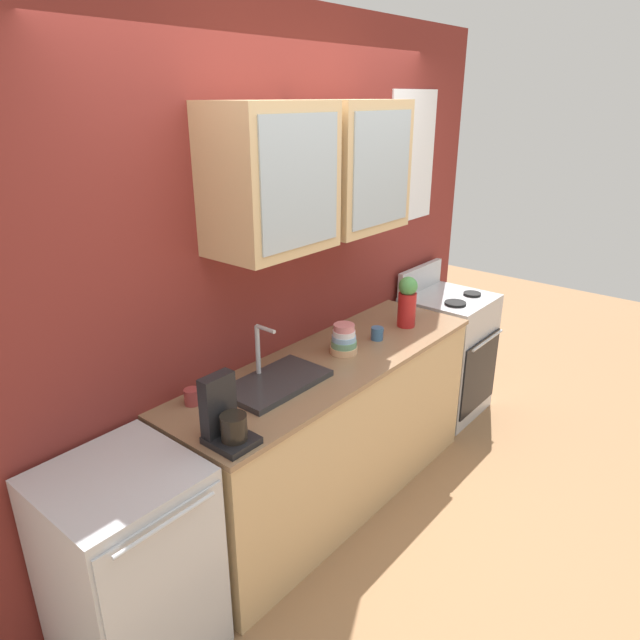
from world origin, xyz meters
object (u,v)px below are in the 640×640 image
Objects in this scene: cup_near_bowls at (377,333)px; dishwasher at (130,567)px; bowl_stack at (344,340)px; stove_range at (446,353)px; sink_faucet at (276,381)px; cup_near_sink at (192,396)px; vase at (407,301)px; coffee_maker at (225,418)px.

dishwasher is (-1.70, 0.03, -0.49)m from cup_near_bowls.
bowl_stack is 1.63× the size of cup_near_bowls.
stove_range is 1.35m from bowl_stack.
sink_faucet is 0.80m from cup_near_bowls.
sink_faucet is at bearing 177.36° from bowl_stack.
cup_near_sink is 0.75m from dishwasher.
vase reaches higher than stove_range.
bowl_stack reaches higher than cup_near_sink.
coffee_maker is (-1.57, -0.11, -0.06)m from vase.
vase is (1.09, -0.08, 0.14)m from sink_faucet.
bowl_stack is 0.53× the size of vase.
stove_range is 2.67m from dishwasher.
stove_range is 0.91m from vase.
sink_faucet is 1.10m from vase.
bowl_stack is at bearing 0.43° from dishwasher.
coffee_maker is at bearing -159.07° from sink_faucet.
dishwasher is at bearing -177.81° from sink_faucet.
dishwasher is (-0.91, -0.03, -0.47)m from sink_faucet.
coffee_maker is (-1.01, -0.16, 0.03)m from bowl_stack.
cup_near_sink and cup_near_bowls have the same top height.
cup_near_sink is at bearing 21.02° from dishwasher.
cup_near_sink is (-1.46, 0.25, -0.12)m from vase.
sink_faucet is 0.59× the size of dishwasher.
coffee_maker is (-0.48, -0.19, 0.09)m from sink_faucet.
coffee_maker is at bearing -170.89° from bowl_stack.
cup_near_bowls is at bearing -178.14° from stove_range.
stove_range is 1.08m from cup_near_bowls.
bowl_stack is at bearing 174.42° from vase.
sink_faucet is at bearing 179.01° from stove_range.
sink_faucet is at bearing 20.93° from coffee_maker.
bowl_stack is at bearing -12.06° from cup_near_sink.
sink_faucet is 5.12× the size of cup_near_bowls.
vase reaches higher than dishwasher.
vase is at bearing -5.58° from bowl_stack.
stove_range is 2.04× the size of sink_faucet.
cup_near_bowls is (-0.29, 0.02, -0.13)m from vase.
coffee_maker is at bearing -174.50° from cup_near_bowls.
vase is 1.10× the size of coffee_maker.
dishwasher is 0.72m from coffee_maker.
vase is at bearing -4.17° from sink_faucet.
cup_near_bowls is at bearing -7.94° from bowl_stack.
coffee_maker is (-0.11, -0.35, 0.07)m from cup_near_sink.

